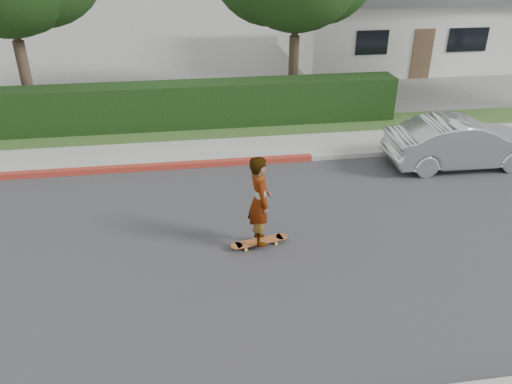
% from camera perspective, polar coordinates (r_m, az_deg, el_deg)
% --- Properties ---
extents(ground, '(120.00, 120.00, 0.00)m').
position_cam_1_polar(ground, '(10.56, 6.36, -5.70)').
color(ground, slate).
rests_on(ground, ground).
extents(road, '(60.00, 8.00, 0.01)m').
position_cam_1_polar(road, '(10.56, 6.36, -5.68)').
color(road, '#2D2D30').
rests_on(road, ground).
extents(curb_far, '(60.00, 0.20, 0.15)m').
position_cam_1_polar(curb_far, '(14.04, 2.33, 3.72)').
color(curb_far, '#9E9E99').
rests_on(curb_far, ground).
extents(curb_red_section, '(12.00, 0.21, 0.15)m').
position_cam_1_polar(curb_red_section, '(14.06, -18.15, 2.34)').
color(curb_red_section, maroon).
rests_on(curb_red_section, ground).
extents(sidewalk_far, '(60.00, 1.60, 0.12)m').
position_cam_1_polar(sidewalk_far, '(14.86, 1.70, 5.07)').
color(sidewalk_far, gray).
rests_on(sidewalk_far, ground).
extents(planting_strip, '(60.00, 1.60, 0.10)m').
position_cam_1_polar(planting_strip, '(16.33, 0.73, 7.19)').
color(planting_strip, '#2D4C1E').
rests_on(planting_strip, ground).
extents(hedge, '(15.00, 1.00, 1.50)m').
position_cam_1_polar(hedge, '(16.49, -10.09, 9.55)').
color(hedge, black).
rests_on(hedge, ground).
extents(house, '(10.60, 8.60, 4.30)m').
position_cam_1_polar(house, '(26.86, 15.43, 18.97)').
color(house, beige).
rests_on(house, ground).
extents(skateboard, '(1.26, 0.49, 0.11)m').
position_cam_1_polar(skateboard, '(10.32, 0.40, -5.67)').
color(skateboard, gold).
rests_on(skateboard, ground).
extents(skateboarder, '(0.50, 0.72, 1.89)m').
position_cam_1_polar(skateboarder, '(9.82, 0.42, -0.99)').
color(skateboarder, white).
rests_on(skateboarder, skateboard).
extents(car_silver, '(4.11, 1.49, 1.35)m').
position_cam_1_polar(car_silver, '(14.71, 22.51, 5.23)').
color(car_silver, '#B9BBC1').
rests_on(car_silver, ground).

